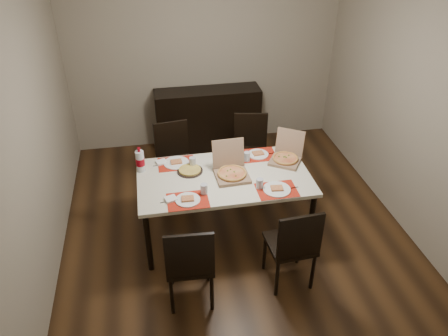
{
  "coord_description": "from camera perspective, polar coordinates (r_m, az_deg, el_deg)",
  "views": [
    {
      "loc": [
        -0.83,
        -3.92,
        3.29
      ],
      "look_at": [
        -0.13,
        -0.18,
        0.85
      ],
      "focal_mm": 35.0,
      "sensor_mm": 36.0,
      "label": 1
    }
  ],
  "objects": [
    {
      "name": "dip_bowl",
      "position": [
        4.76,
        0.47,
        0.72
      ],
      "size": [
        0.17,
        0.17,
        0.03
      ],
      "primitive_type": "imported",
      "rotation": [
        0.0,
        0.0,
        0.25
      ],
      "color": "white",
      "rests_on": "dining_table"
    },
    {
      "name": "setting_far_right",
      "position": [
        4.9,
        4.07,
        1.71
      ],
      "size": [
        0.47,
        0.3,
        0.11
      ],
      "color": "#B81B0C",
      "rests_on": "dining_table"
    },
    {
      "name": "soda_bottle",
      "position": [
        4.67,
        -10.89,
        0.89
      ],
      "size": [
        0.1,
        0.1,
        0.28
      ],
      "color": "silver",
      "rests_on": "dining_table"
    },
    {
      "name": "pizza_box_center",
      "position": [
        4.55,
        0.95,
        -0.38
      ],
      "size": [
        0.35,
        0.39,
        0.34
      ],
      "color": "#80614A",
      "rests_on": "dining_table"
    },
    {
      "name": "chair_near_left",
      "position": [
        3.95,
        -4.49,
        -12.16
      ],
      "size": [
        0.45,
        0.45,
        0.93
      ],
      "color": "black",
      "rests_on": "ground"
    },
    {
      "name": "napkin_loose",
      "position": [
        4.58,
        0.12,
        -0.84
      ],
      "size": [
        0.15,
        0.15,
        0.02
      ],
      "primitive_type": "cube",
      "rotation": [
        0.0,
        0.0,
        1.17
      ],
      "color": "white",
      "rests_on": "dining_table"
    },
    {
      "name": "chair_far_left",
      "position": [
        5.4,
        -6.53,
        1.49
      ],
      "size": [
        0.47,
        0.47,
        0.93
      ],
      "color": "black",
      "rests_on": "ground"
    },
    {
      "name": "chair_near_right",
      "position": [
        4.15,
        9.05,
        -9.8
      ],
      "size": [
        0.45,
        0.45,
        0.93
      ],
      "color": "black",
      "rests_on": "ground"
    },
    {
      "name": "dining_table",
      "position": [
        4.61,
        0.0,
        -1.74
      ],
      "size": [
        1.8,
        1.0,
        0.75
      ],
      "color": "beige",
      "rests_on": "ground"
    },
    {
      "name": "room_walls",
      "position": [
        4.69,
        0.17,
        13.34
      ],
      "size": [
        3.84,
        4.02,
        2.62
      ],
      "color": "gray",
      "rests_on": "ground"
    },
    {
      "name": "ground",
      "position": [
        5.19,
        1.04,
        -6.81
      ],
      "size": [
        3.8,
        4.0,
        0.02
      ],
      "primitive_type": "cube",
      "color": "#3F2713",
      "rests_on": "ground"
    },
    {
      "name": "pizza_box_right",
      "position": [
        4.85,
        8.13,
        1.52
      ],
      "size": [
        0.45,
        0.46,
        0.31
      ],
      "color": "#80614A",
      "rests_on": "dining_table"
    },
    {
      "name": "setting_near_left",
      "position": [
        4.24,
        -4.45,
        -3.8
      ],
      "size": [
        0.47,
        0.3,
        0.11
      ],
      "color": "#B81B0C",
      "rests_on": "dining_table"
    },
    {
      "name": "setting_near_right",
      "position": [
        4.38,
        6.36,
        -2.6
      ],
      "size": [
        0.43,
        0.3,
        0.11
      ],
      "color": "#B81B0C",
      "rests_on": "dining_table"
    },
    {
      "name": "sideboard",
      "position": [
        6.42,
        -2.1,
        6.42
      ],
      "size": [
        1.5,
        0.4,
        0.9
      ],
      "primitive_type": "cube",
      "color": "black",
      "rests_on": "ground"
    },
    {
      "name": "faina_plate",
      "position": [
        4.65,
        -4.48,
        -0.32
      ],
      "size": [
        0.27,
        0.27,
        0.03
      ],
      "color": "black",
      "rests_on": "dining_table"
    },
    {
      "name": "chair_far_right",
      "position": [
        5.57,
        3.51,
        2.73
      ],
      "size": [
        0.49,
        0.49,
        0.93
      ],
      "color": "black",
      "rests_on": "ground"
    },
    {
      "name": "setting_far_left",
      "position": [
        4.78,
        -5.95,
        0.7
      ],
      "size": [
        0.46,
        0.3,
        0.11
      ],
      "color": "#B81B0C",
      "rests_on": "dining_table"
    }
  ]
}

